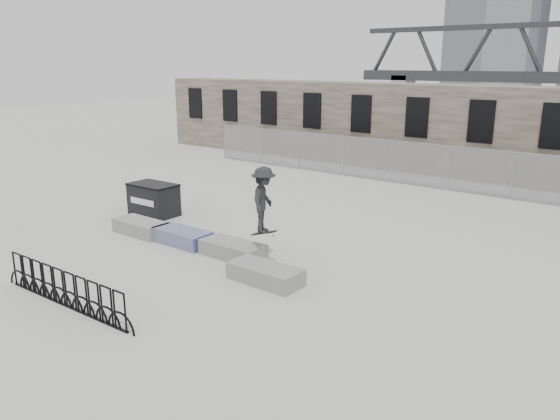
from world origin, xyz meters
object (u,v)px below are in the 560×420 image
object	(u,v)px
planter_offset	(265,273)
planter_center_left	(182,236)
skateboarder	(264,200)
planter_center_right	(233,249)
planter_far_left	(141,227)
bike_rack	(65,289)
dumpster	(154,199)

from	to	relation	value
planter_offset	planter_center_left	bearing A→B (deg)	168.84
planter_center_left	skateboarder	world-z (taller)	skateboarder
planter_center_right	planter_far_left	bearing A→B (deg)	-176.65
planter_center_left	planter_offset	size ratio (longest dim) A/B	1.00
planter_far_left	planter_offset	world-z (taller)	same
planter_center_right	bike_rack	bearing A→B (deg)	-99.05
dumpster	planter_offset	bearing A→B (deg)	-20.25
planter_center_left	dumpster	world-z (taller)	dumpster
planter_center_left	planter_center_right	size ratio (longest dim) A/B	1.00
planter_center_left	bike_rack	xyz separation A→B (m)	(1.32, -4.84, 0.19)
dumpster	bike_rack	distance (m)	8.01
planter_center_right	planter_offset	world-z (taller)	same
planter_center_right	skateboarder	bearing A→B (deg)	15.67
planter_center_right	skateboarder	size ratio (longest dim) A/B	0.98
bike_rack	planter_center_right	bearing A→B (deg)	80.95
bike_rack	planter_far_left	bearing A→B (deg)	124.14
planter_offset	bike_rack	size ratio (longest dim) A/B	0.40
bike_rack	skateboarder	size ratio (longest dim) A/B	2.42
planter_far_left	planter_offset	size ratio (longest dim) A/B	1.00
planter_far_left	planter_center_left	size ratio (longest dim) A/B	1.00
planter_far_left	planter_center_left	xyz separation A→B (m)	(1.86, 0.15, 0.00)
planter_center_left	planter_far_left	bearing A→B (deg)	-175.51
planter_center_right	dumpster	size ratio (longest dim) A/B	1.07
planter_center_left	dumpster	bearing A→B (deg)	153.87
bike_rack	skateboarder	world-z (taller)	skateboarder
dumpster	bike_rack	xyz separation A→B (m)	(4.69, -6.49, -0.17)
planter_offset	skateboarder	world-z (taller)	skateboarder
dumpster	skateboarder	distance (m)	6.69
planter_center_left	bike_rack	world-z (taller)	bike_rack
planter_offset	skateboarder	bearing A→B (deg)	130.83
planter_far_left	skateboarder	bearing A→B (deg)	5.84
planter_offset	bike_rack	world-z (taller)	bike_rack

